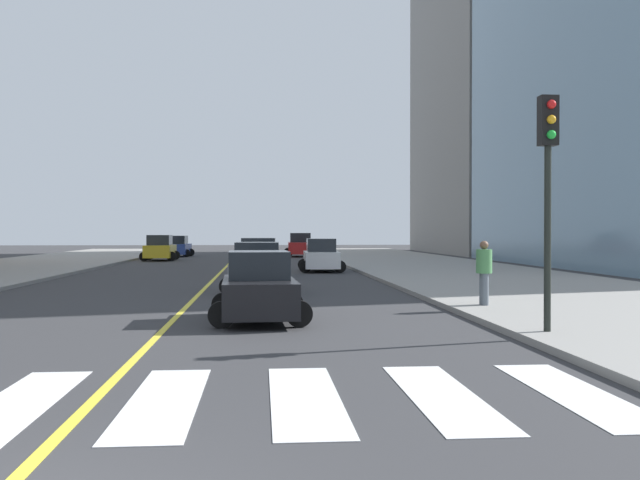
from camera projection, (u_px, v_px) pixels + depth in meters
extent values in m
cube|color=gray|center=(542.00, 289.00, 26.12)|extent=(10.00, 120.00, 0.15)
cube|color=silver|center=(19.00, 403.00, 9.12)|extent=(0.90, 4.00, 0.01)
cube|color=silver|center=(164.00, 400.00, 9.27)|extent=(0.90, 4.00, 0.01)
cube|color=silver|center=(305.00, 398.00, 9.41)|extent=(0.90, 4.00, 0.01)
cube|color=silver|center=(442.00, 395.00, 9.56)|extent=(0.90, 4.00, 0.01)
cube|color=silver|center=(574.00, 393.00, 9.70)|extent=(0.90, 4.00, 0.01)
cube|color=yellow|center=(227.00, 266.00, 45.07)|extent=(0.16, 80.00, 0.01)
cube|color=gray|center=(523.00, 96.00, 72.67)|extent=(18.00, 24.00, 31.51)
cube|color=slate|center=(257.00, 274.00, 25.64)|extent=(1.89, 4.01, 0.85)
cube|color=#1E2328|center=(257.00, 252.00, 25.86)|extent=(1.56, 2.02, 0.72)
cylinder|color=black|center=(229.00, 286.00, 24.36)|extent=(0.65, 0.22, 0.64)
cylinder|color=black|center=(283.00, 286.00, 24.47)|extent=(0.65, 0.22, 0.64)
cylinder|color=black|center=(233.00, 281.00, 26.82)|extent=(0.65, 0.22, 0.64)
cylinder|color=black|center=(283.00, 281.00, 26.92)|extent=(0.65, 0.22, 0.64)
cube|color=#2D479E|center=(178.00, 249.00, 62.19)|extent=(1.99, 4.09, 0.86)
cube|color=#1E2328|center=(177.00, 240.00, 61.94)|extent=(1.61, 2.07, 0.73)
cylinder|color=black|center=(191.00, 252.00, 63.46)|extent=(0.66, 0.24, 0.65)
cylinder|color=black|center=(169.00, 252.00, 63.40)|extent=(0.66, 0.24, 0.65)
cylinder|color=black|center=(187.00, 253.00, 60.98)|extent=(0.66, 0.24, 0.65)
cylinder|color=black|center=(164.00, 253.00, 60.91)|extent=(0.66, 0.24, 0.65)
cube|color=red|center=(300.00, 248.00, 62.12)|extent=(2.18, 4.58, 0.97)
cube|color=#1E2328|center=(300.00, 238.00, 62.38)|extent=(1.79, 2.31, 0.82)
cylinder|color=black|center=(288.00, 253.00, 60.67)|extent=(0.74, 0.26, 0.73)
cylinder|color=black|center=(313.00, 253.00, 60.78)|extent=(0.74, 0.26, 0.73)
cylinder|color=black|center=(288.00, 252.00, 63.47)|extent=(0.74, 0.26, 0.73)
cylinder|color=black|center=(312.00, 252.00, 63.58)|extent=(0.74, 0.26, 0.73)
cube|color=silver|center=(321.00, 260.00, 38.99)|extent=(1.90, 4.00, 0.85)
cube|color=#1E2328|center=(321.00, 245.00, 39.22)|extent=(1.56, 2.02, 0.72)
cylinder|color=black|center=(305.00, 267.00, 37.72)|extent=(0.65, 0.22, 0.64)
cylinder|color=black|center=(340.00, 267.00, 37.82)|extent=(0.65, 0.22, 0.64)
cylinder|color=black|center=(304.00, 265.00, 40.17)|extent=(0.65, 0.22, 0.64)
cylinder|color=black|center=(336.00, 265.00, 40.27)|extent=(0.65, 0.22, 0.64)
cube|color=black|center=(259.00, 296.00, 17.42)|extent=(1.82, 3.81, 0.81)
cube|color=#1E2328|center=(259.00, 265.00, 17.64)|extent=(1.49, 1.92, 0.68)
cylinder|color=black|center=(221.00, 315.00, 16.17)|extent=(0.61, 0.22, 0.61)
cylinder|color=black|center=(299.00, 314.00, 16.37)|extent=(0.61, 0.22, 0.61)
cylinder|color=black|center=(223.00, 304.00, 18.49)|extent=(0.61, 0.22, 0.61)
cylinder|color=black|center=(291.00, 304.00, 18.68)|extent=(0.61, 0.22, 0.61)
cube|color=gold|center=(160.00, 251.00, 53.78)|extent=(1.93, 4.24, 0.91)
cube|color=#1E2328|center=(160.00, 240.00, 53.52)|extent=(1.62, 2.12, 0.77)
cylinder|color=black|center=(176.00, 255.00, 55.18)|extent=(0.69, 0.22, 0.69)
cylinder|color=black|center=(149.00, 255.00, 55.01)|extent=(0.69, 0.22, 0.69)
cylinder|color=black|center=(171.00, 256.00, 52.56)|extent=(0.69, 0.22, 0.69)
cylinder|color=black|center=(144.00, 257.00, 52.40)|extent=(0.69, 0.22, 0.69)
cube|color=#B7B7BC|center=(259.00, 262.00, 34.81)|extent=(2.01, 4.19, 0.88)
cube|color=#1E2328|center=(259.00, 246.00, 35.05)|extent=(1.65, 2.12, 0.75)
cylinder|color=black|center=(237.00, 271.00, 33.50)|extent=(0.68, 0.24, 0.67)
cylinder|color=black|center=(278.00, 271.00, 33.58)|extent=(0.68, 0.24, 0.67)
cylinder|color=black|center=(240.00, 268.00, 36.05)|extent=(0.68, 0.24, 0.67)
cylinder|color=black|center=(279.00, 268.00, 36.13)|extent=(0.68, 0.24, 0.67)
cylinder|color=black|center=(548.00, 239.00, 14.59)|extent=(0.14, 0.14, 3.73)
cube|color=black|center=(548.00, 121.00, 14.56)|extent=(0.36, 0.28, 1.00)
sphere|color=red|center=(552.00, 104.00, 14.38)|extent=(0.18, 0.18, 0.18)
sphere|color=orange|center=(551.00, 119.00, 14.39)|extent=(0.18, 0.18, 0.18)
sphere|color=green|center=(551.00, 135.00, 14.39)|extent=(0.18, 0.18, 0.18)
cylinder|color=slate|center=(483.00, 289.00, 19.93)|extent=(0.20, 0.20, 0.87)
cylinder|color=slate|center=(485.00, 289.00, 19.74)|extent=(0.20, 0.20, 0.87)
cylinder|color=#47844C|center=(484.00, 261.00, 19.83)|extent=(0.43, 0.43, 0.65)
sphere|color=brown|center=(484.00, 245.00, 19.82)|extent=(0.24, 0.24, 0.24)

